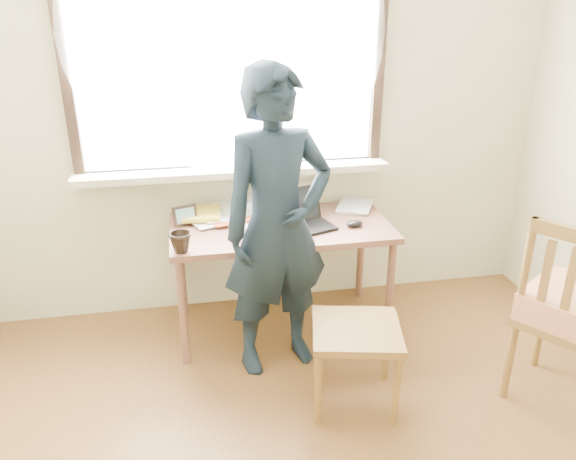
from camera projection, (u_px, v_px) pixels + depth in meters
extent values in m
cube|color=beige|center=(264.00, 104.00, 3.30)|extent=(3.50, 0.02, 2.60)
cube|color=white|center=(228.00, 51.00, 3.13)|extent=(1.70, 0.01, 1.30)
cube|color=black|center=(233.00, 169.00, 3.39)|extent=(1.82, 0.06, 0.06)
cube|color=black|center=(63.00, 55.00, 2.97)|extent=(0.06, 0.06, 1.30)
cube|color=black|center=(379.00, 49.00, 3.27)|extent=(0.06, 0.06, 1.30)
cube|color=beige|center=(235.00, 171.00, 3.32)|extent=(1.85, 0.20, 0.04)
cube|color=white|center=(229.00, 33.00, 3.03)|extent=(1.95, 0.02, 1.65)
cube|color=brown|center=(281.00, 228.00, 3.22)|extent=(1.26, 0.63, 0.04)
cylinder|color=brown|center=(183.00, 313.00, 3.01)|extent=(0.04, 0.04, 0.64)
cylinder|color=brown|center=(181.00, 268.00, 3.50)|extent=(0.04, 0.04, 0.64)
cylinder|color=brown|center=(390.00, 293.00, 3.21)|extent=(0.04, 0.04, 0.64)
cylinder|color=brown|center=(361.00, 253.00, 3.70)|extent=(0.04, 0.04, 0.64)
cube|color=black|center=(306.00, 228.00, 3.16)|extent=(0.36, 0.30, 0.02)
cube|color=black|center=(296.00, 205.00, 3.21)|extent=(0.31, 0.16, 0.20)
cube|color=black|center=(296.00, 205.00, 3.21)|extent=(0.27, 0.13, 0.17)
cube|color=black|center=(307.00, 228.00, 3.15)|extent=(0.29, 0.20, 0.00)
imported|color=white|center=(247.00, 207.00, 3.35)|extent=(0.17, 0.17, 0.09)
imported|color=black|center=(181.00, 242.00, 2.87)|extent=(0.16, 0.16, 0.11)
ellipsoid|color=black|center=(355.00, 224.00, 3.19)|extent=(0.10, 0.07, 0.04)
cube|color=white|center=(242.00, 222.00, 3.25)|extent=(0.26, 0.27, 0.01)
cube|color=white|center=(228.00, 223.00, 3.22)|extent=(0.36, 0.32, 0.01)
cube|color=#3238A5|center=(247.00, 209.00, 3.41)|extent=(0.20, 0.30, 0.01)
cube|color=#3238A5|center=(272.00, 210.00, 3.41)|extent=(0.27, 0.29, 0.01)
cube|color=white|center=(277.00, 213.00, 3.33)|extent=(0.29, 0.29, 0.01)
cube|color=#A7421E|center=(275.00, 203.00, 3.47)|extent=(0.27, 0.30, 0.01)
cube|color=#A7421E|center=(267.00, 205.00, 3.43)|extent=(0.32, 0.32, 0.01)
cube|color=white|center=(225.00, 208.00, 3.37)|extent=(0.23, 0.25, 0.01)
imported|color=white|center=(203.00, 217.00, 3.30)|extent=(0.25, 0.32, 0.03)
imported|color=white|center=(339.00, 205.00, 3.50)|extent=(0.30, 0.33, 0.02)
cube|color=black|center=(185.00, 217.00, 3.19)|extent=(0.14, 0.06, 0.11)
cube|color=#417C37|center=(185.00, 217.00, 3.19)|extent=(0.11, 0.04, 0.08)
cube|color=brown|center=(356.00, 331.00, 2.69)|extent=(0.50, 0.48, 0.04)
cylinder|color=brown|center=(318.00, 390.00, 2.62)|extent=(0.03, 0.03, 0.39)
cylinder|color=brown|center=(317.00, 347.00, 2.93)|extent=(0.03, 0.03, 0.39)
cylinder|color=brown|center=(396.00, 391.00, 2.61)|extent=(0.03, 0.03, 0.39)
cylinder|color=brown|center=(387.00, 348.00, 2.92)|extent=(0.03, 0.03, 0.39)
cube|color=brown|center=(574.00, 322.00, 2.69)|extent=(0.62, 0.62, 0.04)
cylinder|color=brown|center=(540.00, 332.00, 3.03)|extent=(0.04, 0.04, 0.43)
cylinder|color=brown|center=(509.00, 362.00, 2.79)|extent=(0.04, 0.04, 0.43)
cylinder|color=brown|center=(525.00, 270.00, 2.58)|extent=(0.04, 0.04, 0.52)
cube|color=brown|center=(568.00, 291.00, 2.46)|extent=(0.04, 0.04, 0.42)
cube|color=brown|center=(544.00, 283.00, 2.53)|extent=(0.04, 0.04, 0.42)
imported|color=black|center=(278.00, 226.00, 2.85)|extent=(0.67, 0.52, 1.62)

